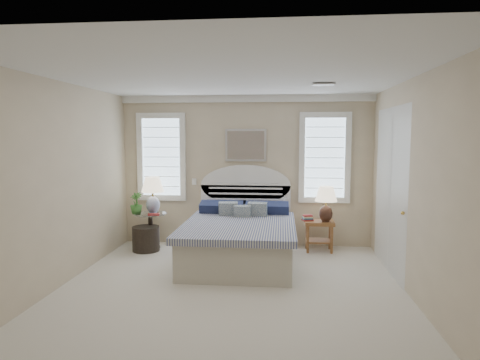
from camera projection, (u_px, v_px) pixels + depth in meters
The scene contains 21 objects.
floor at pixel (229, 294), 5.40m from camera, with size 4.50×5.00×0.01m, color beige.
ceiling at pixel (228, 76), 5.12m from camera, with size 4.50×5.00×0.01m, color silver.
wall_back at pixel (246, 171), 7.73m from camera, with size 4.50×0.02×2.70m, color #C3B192.
wall_left at pixel (55, 186), 5.48m from camera, with size 0.02×5.00×2.70m, color #C3B192.
wall_right at pixel (418, 190), 5.04m from camera, with size 0.02×5.00×2.70m, color #C3B192.
crown_molding at pixel (246, 99), 7.56m from camera, with size 4.50×0.08×0.12m, color white.
hvac_vent at pixel (323, 84), 5.80m from camera, with size 0.30×0.20×0.02m, color #B2B2B2.
switch_plate at pixel (194, 182), 7.83m from camera, with size 0.08×0.01×0.12m, color white.
window_left at pixel (162, 157), 7.84m from camera, with size 0.90×0.06×1.60m, color silver.
window_right at pixel (325, 158), 7.55m from camera, with size 0.90×0.06×1.60m, color silver.
painting at pixel (246, 145), 7.65m from camera, with size 0.74×0.04×0.58m, color silver.
closet_door at pixel (390, 190), 6.24m from camera, with size 0.02×1.80×2.40m, color silver.
bed at pixel (240, 237), 6.80m from camera, with size 1.72×2.28×1.47m.
side_table_left at pixel (151, 227), 7.55m from camera, with size 0.56×0.56×0.63m.
nightstand_right at pixel (319, 229), 7.36m from camera, with size 0.50×0.40×0.53m.
floor_pot at pixel (146, 239), 7.40m from camera, with size 0.47×0.47×0.42m, color black.
lamp_left at pixel (153, 191), 7.51m from camera, with size 0.47×0.47×0.65m.
lamp_right at pixel (326, 200), 7.24m from camera, with size 0.45×0.45×0.61m.
potted_plant at pixel (136, 203), 7.43m from camera, with size 0.21×0.21×0.37m, color #356D2B.
books_left at pixel (154, 214), 7.33m from camera, with size 0.21×0.16×0.03m.
books_right at pixel (308, 218), 7.36m from camera, with size 0.21×0.17×0.10m.
Camera 1 is at (0.65, -5.18, 1.99)m, focal length 32.00 mm.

